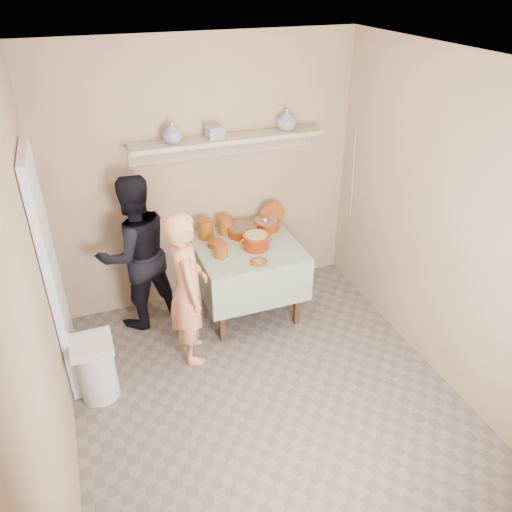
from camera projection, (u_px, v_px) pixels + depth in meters
name	position (u px, v px, depth m)	size (l,w,h in m)	color
ground	(271.00, 404.00, 4.04)	(3.50, 3.50, 0.00)	#6B5E54
tile_panel	(53.00, 275.00, 3.86)	(0.06, 0.70, 2.00)	silver
plate_stack_a	(206.00, 229.00, 4.83)	(0.15, 0.15, 0.20)	#7B340D
plate_stack_b	(226.00, 226.00, 4.92)	(0.14, 0.14, 0.17)	#7B340D
bowl_stack	(221.00, 250.00, 4.54)	(0.13, 0.13, 0.13)	#7B340D
empty_bowl	(216.00, 243.00, 4.74)	(0.16, 0.16, 0.05)	#7B340D
propped_lid	(273.00, 214.00, 5.06)	(0.26, 0.26, 0.02)	#7B340D
vase_right	(287.00, 119.00, 4.67)	(0.19, 0.19, 0.20)	navy
vase_left	(173.00, 132.00, 4.34)	(0.18, 0.18, 0.19)	navy
ceramic_box	(215.00, 132.00, 4.47)	(0.15, 0.11, 0.11)	navy
person_cook	(188.00, 289.00, 4.22)	(0.52, 0.34, 1.41)	#EA8965
person_helper	(136.00, 253.00, 4.62)	(0.74, 0.58, 1.53)	black
room_shell	(275.00, 227.00, 3.22)	(3.04, 3.54, 2.62)	tan
serving_table	(247.00, 255.00, 4.83)	(0.97, 0.97, 0.76)	#4C2D16
cazuela_meat_a	(242.00, 230.00, 4.90)	(0.30, 0.30, 0.10)	#6B1803
cazuela_meat_b	(266.00, 224.00, 5.02)	(0.28, 0.28, 0.10)	#6B1803
ladle	(266.00, 220.00, 4.97)	(0.08, 0.26, 0.19)	silver
cazuela_rice	(256.00, 240.00, 4.67)	(0.33, 0.25, 0.14)	#6B1803
front_plate	(259.00, 262.00, 4.47)	(0.16, 0.16, 0.03)	#7B340D
wall_shelf	(227.00, 141.00, 4.59)	(1.80, 0.25, 0.21)	tan
trash_bin	(96.00, 369.00, 3.99)	(0.32, 0.32, 0.56)	silver
electrical_cord	(353.00, 173.00, 5.04)	(0.01, 0.05, 0.90)	silver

